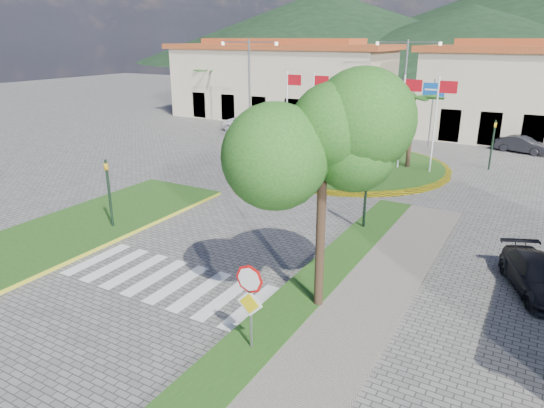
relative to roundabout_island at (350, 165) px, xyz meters
The scene contains 23 objects.
ground 22.00m from the roundabout_island, 90.01° to the right, with size 160.00×160.00×0.00m, color #615E5C.
sidewalk_right 20.88m from the roundabout_island, 73.31° to the right, with size 4.00×28.00×0.15m, color gray.
verge_right 20.57m from the roundabout_island, 76.52° to the right, with size 1.60×28.00×0.18m, color #214B15.
median_left 17.27m from the roundabout_island, 112.12° to the right, with size 5.00×14.00×0.18m, color #214B15.
crosswalk 18.00m from the roundabout_island, 90.02° to the right, with size 8.00×3.00×0.01m, color silver.
roundabout_island is the anchor object (origin of this frame).
stop_sign 20.69m from the roundabout_island, 76.27° to the right, with size 0.80×0.11×2.65m.
deciduous_tree 18.55m from the roundabout_island, 72.09° to the right, with size 3.60×3.60×6.80m.
traffic_light_left 16.45m from the roundabout_island, 108.56° to the right, with size 0.15×0.18×3.20m.
traffic_light_right 11.11m from the roundabout_island, 65.79° to the right, with size 0.15×0.18×3.20m.
traffic_light_far 9.11m from the roundabout_island, 26.58° to the left, with size 0.18×0.15×3.20m.
direction_sign_west 9.78m from the roundabout_island, 102.60° to the left, with size 1.60×0.14×5.20m.
direction_sign_east 10.03m from the roundabout_island, 71.53° to the left, with size 1.60×0.14×5.20m.
street_lamp_centre 9.15m from the roundabout_island, 82.91° to the left, with size 4.80×0.16×8.00m.
street_lamp_west 10.19m from the roundabout_island, 167.48° to the left, with size 4.80×0.16×8.00m.
building_left 21.59m from the roundabout_island, 131.20° to the left, with size 23.32×9.54×8.05m.
building_right 19.23m from the roundabout_island, 58.01° to the left, with size 19.08×9.54×8.05m.
hill_far_west 130.64m from the roundabout_island, 114.99° to the left, with size 140.00×140.00×22.00m, color black.
hill_near_back 108.74m from the roundabout_island, 95.29° to the left, with size 110.00×110.00×16.00m, color black.
white_van 15.35m from the roundabout_island, 148.56° to the left, with size 2.05×4.44×1.23m, color white.
car_dark_a 11.27m from the roundabout_island, 106.27° to the left, with size 1.26×3.12×1.06m, color black.
car_dark_b 14.16m from the roundabout_island, 48.02° to the left, with size 1.28×3.67×1.21m, color black.
car_side_right 16.85m from the roundabout_island, 47.31° to the right, with size 1.60×3.94×1.14m, color black.
Camera 1 is at (10.91, -7.39, 8.10)m, focal length 32.00 mm.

